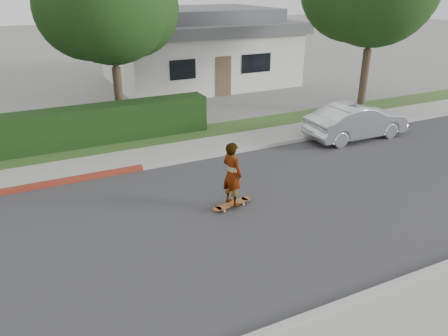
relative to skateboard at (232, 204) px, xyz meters
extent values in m
plane|color=slate|center=(-2.50, -0.45, -0.11)|extent=(120.00, 120.00, 0.00)
cube|color=#2D2D30|center=(-2.50, -0.45, -0.10)|extent=(60.00, 8.00, 0.01)
cube|color=#9E9E99|center=(-2.50, 3.65, -0.03)|extent=(60.00, 0.20, 0.15)
cube|color=gray|center=(-2.50, 4.55, -0.05)|extent=(60.00, 1.60, 0.12)
cube|color=#2D4C1E|center=(-2.50, 6.15, -0.06)|extent=(60.00, 1.60, 0.10)
cube|color=black|center=(-5.50, 6.75, 0.64)|extent=(15.00, 1.00, 1.50)
cylinder|color=#33261C|center=(-1.00, 8.55, 1.15)|extent=(0.36, 0.36, 2.52)
cylinder|color=#33261C|center=(-1.00, 8.55, 3.04)|extent=(0.24, 0.24, 2.10)
sphere|color=black|center=(-1.00, 8.55, 4.93)|extent=(4.80, 4.80, 4.80)
sphere|color=black|center=(-1.80, 8.95, 4.73)|extent=(4.08, 4.08, 4.08)
sphere|color=black|center=(-0.10, 8.85, 4.63)|extent=(3.84, 3.84, 3.84)
cylinder|color=#33261C|center=(10.00, 6.05, 1.33)|extent=(0.36, 0.36, 2.88)
cylinder|color=#33261C|center=(10.00, 6.05, 3.49)|extent=(0.24, 0.24, 2.40)
cube|color=beige|center=(5.50, 15.55, 1.39)|extent=(10.00, 8.00, 3.00)
cube|color=#4C4C51|center=(5.50, 15.55, 3.19)|extent=(10.60, 8.60, 0.60)
cube|color=#4C4C51|center=(5.50, 15.55, 3.79)|extent=(8.40, 6.40, 0.80)
cube|color=black|center=(3.00, 11.53, 1.49)|extent=(1.40, 0.06, 1.00)
cube|color=black|center=(7.30, 11.53, 1.49)|extent=(1.80, 0.06, 1.00)
cube|color=brown|center=(5.30, 11.53, 0.94)|extent=(0.90, 0.06, 2.10)
cylinder|color=orange|center=(-0.31, -0.16, -0.06)|extent=(0.07, 0.05, 0.07)
cylinder|color=orange|center=(-0.34, 0.03, -0.06)|extent=(0.07, 0.05, 0.07)
cylinder|color=orange|center=(0.34, -0.03, -0.06)|extent=(0.07, 0.05, 0.07)
cylinder|color=orange|center=(0.31, 0.16, -0.06)|extent=(0.07, 0.05, 0.07)
cube|color=silver|center=(-0.33, -0.06, -0.02)|extent=(0.09, 0.21, 0.03)
cube|color=silver|center=(0.33, 0.06, -0.02)|extent=(0.09, 0.21, 0.03)
cube|color=brown|center=(0.00, 0.00, 0.01)|extent=(1.03, 0.43, 0.02)
cylinder|color=brown|center=(-0.49, -0.10, 0.01)|extent=(0.29, 0.29, 0.02)
cylinder|color=brown|center=(0.49, 0.10, 0.01)|extent=(0.29, 0.29, 0.02)
imported|color=white|center=(0.00, 0.00, 0.91)|extent=(0.59, 0.75, 1.79)
imported|color=silver|center=(7.03, 3.03, 0.58)|extent=(4.21, 1.48, 1.39)
camera|label=1|loc=(-4.85, -9.52, 5.71)|focal=35.00mm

